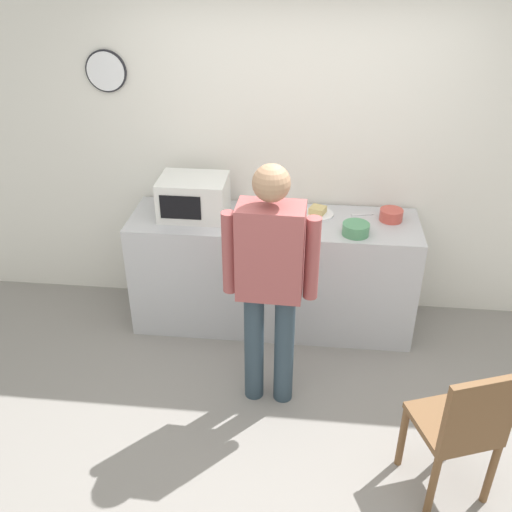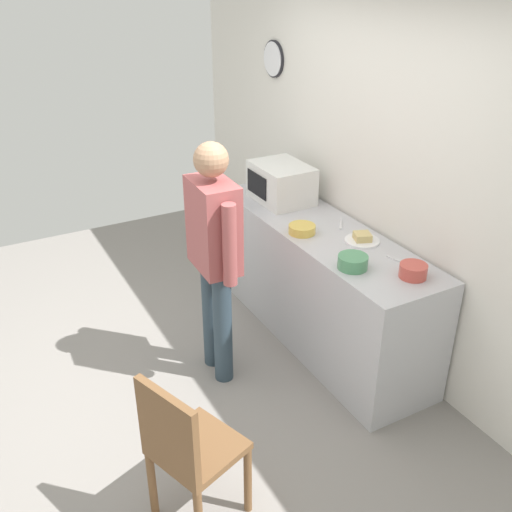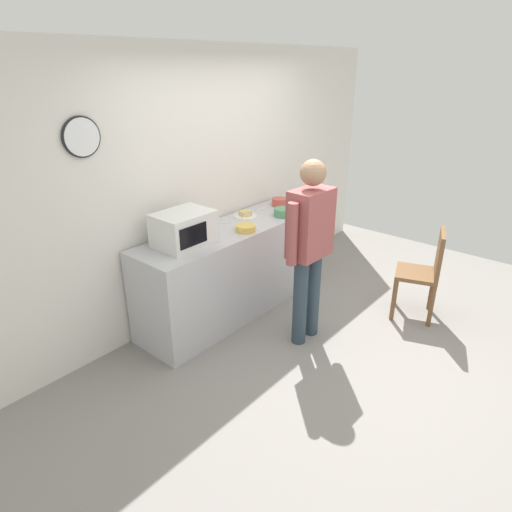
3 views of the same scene
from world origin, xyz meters
The scene contains 12 objects.
ground_plane centered at (0.00, 0.00, 0.00)m, with size 6.00×6.00×0.00m, color gray.
back_wall centered at (0.00, 1.60, 1.30)m, with size 5.40×0.13×2.60m.
kitchen_counter centered at (-0.15, 1.22, 0.46)m, with size 2.17×0.62×0.92m, color #B7B7BC.
microwave centered at (-0.76, 1.24, 1.07)m, with size 0.50×0.39×0.30m.
sandwich_plate centered at (0.17, 1.34, 0.95)m, with size 0.24×0.24×0.07m.
salad_bowl centered at (-0.15, 1.05, 0.96)m, with size 0.19×0.19×0.06m, color gold.
cereal_bowl centered at (0.45, 1.05, 0.97)m, with size 0.19×0.19×0.09m, color #4C8E60.
mixing_bowl centered at (0.72, 1.30, 0.97)m, with size 0.17×0.17×0.09m, color #C64C42.
fork_utensil centered at (-0.13, 1.38, 0.93)m, with size 0.17×0.02×0.01m, color silver.
spoon_utensil centered at (0.51, 1.37, 0.93)m, with size 0.17×0.02×0.01m, color silver.
person_standing centered at (-0.11, 0.34, 1.00)m, with size 0.59×0.25×1.70m.
wooden_chair centered at (0.98, -0.34, 0.52)m, with size 0.51×0.51×0.94m.
Camera 2 is at (3.00, -1.04, 2.70)m, focal length 40.79 mm.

